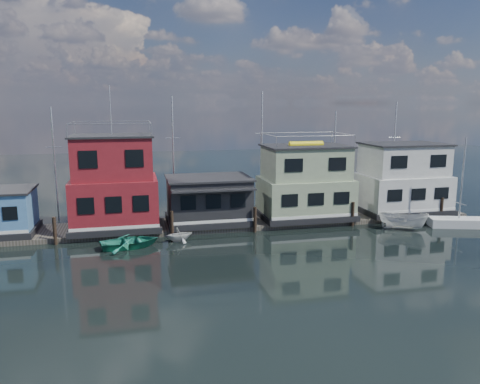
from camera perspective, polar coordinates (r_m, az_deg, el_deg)
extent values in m
plane|color=black|center=(30.80, 0.76, -9.78)|extent=(160.00, 160.00, 0.00)
cube|color=#595147|center=(41.96, -3.13, -3.89)|extent=(48.00, 5.00, 0.40)
cube|color=black|center=(41.32, -14.85, -3.83)|extent=(7.40, 5.90, 0.50)
cube|color=maroon|center=(40.85, -14.99, -0.95)|extent=(7.00, 5.50, 3.74)
cube|color=maroon|center=(40.30, -15.24, 4.07)|extent=(6.30, 4.95, 3.46)
cube|color=black|center=(40.14, -15.37, 6.63)|extent=(6.65, 5.23, 0.16)
cylinder|color=silver|center=(40.06, -15.52, 9.60)|extent=(0.08, 0.08, 4.00)
cube|color=black|center=(41.77, -3.81, -3.33)|extent=(7.40, 5.40, 0.50)
cube|color=black|center=(41.34, -3.84, -0.71)|extent=(7.00, 5.00, 3.40)
cube|color=black|center=(41.02, -3.87, 1.73)|extent=(7.30, 5.30, 0.16)
cube|color=black|center=(38.40, -3.20, 0.22)|extent=(7.00, 1.20, 0.12)
cube|color=black|center=(44.05, 7.84, -2.67)|extent=(8.40, 5.90, 0.50)
cube|color=#91A27D|center=(43.66, 7.90, -0.36)|extent=(8.00, 5.50, 3.12)
cube|color=#91A27D|center=(43.19, 8.00, 3.55)|extent=(7.20, 4.95, 2.88)
cube|color=black|center=(43.03, 8.06, 5.56)|extent=(7.60, 5.23, 0.16)
cylinder|color=yellow|center=(43.01, 8.06, 5.78)|extent=(3.20, 0.56, 0.56)
cube|color=black|center=(48.44, 18.98, -1.93)|extent=(8.40, 5.90, 0.50)
cube|color=silver|center=(48.10, 19.11, 0.17)|extent=(8.00, 5.50, 3.12)
cube|color=silver|center=(47.67, 19.33, 3.72)|extent=(7.20, 4.95, 2.88)
cube|color=black|center=(47.52, 19.45, 5.54)|extent=(7.60, 5.23, 0.16)
cylinder|color=#2D2116|center=(38.95, -21.65, -4.44)|extent=(0.28, 0.28, 2.20)
cylinder|color=#2D2116|center=(38.57, -8.30, -3.93)|extent=(0.28, 0.28, 2.20)
cylinder|color=#2D2116|center=(39.70, 1.83, -3.39)|extent=(0.28, 0.28, 2.20)
cylinder|color=#2D2116|center=(42.83, 13.57, -2.64)|extent=(0.28, 0.28, 2.20)
cylinder|color=#2D2116|center=(47.48, 23.35, -1.93)|extent=(0.28, 0.28, 2.20)
cylinder|color=silver|center=(46.90, -21.64, 3.20)|extent=(0.16, 0.16, 10.50)
cylinder|color=silver|center=(46.74, -21.77, 5.12)|extent=(1.40, 0.06, 0.06)
cylinder|color=silver|center=(46.45, -8.13, 4.41)|extent=(0.16, 0.16, 11.50)
cylinder|color=silver|center=(46.30, -8.19, 6.53)|extent=(1.40, 0.06, 0.06)
cylinder|color=silver|center=(48.02, 2.66, 5.01)|extent=(0.16, 0.16, 12.00)
cylinder|color=silver|center=(47.87, 2.68, 7.15)|extent=(1.40, 0.06, 0.06)
cylinder|color=silver|center=(50.85, 11.39, 4.00)|extent=(0.16, 0.16, 10.00)
cylinder|color=silver|center=(50.70, 11.46, 5.68)|extent=(1.40, 0.06, 0.06)
cylinder|color=silver|center=(54.05, 18.22, 4.59)|extent=(0.16, 0.16, 11.00)
cylinder|color=silver|center=(53.91, 18.32, 6.34)|extent=(1.40, 0.06, 0.06)
imported|color=beige|center=(37.54, -7.46, -5.13)|extent=(2.63, 2.40, 1.17)
cube|color=white|center=(45.91, 25.10, -3.39)|extent=(5.28, 3.04, 0.78)
cylinder|color=silver|center=(45.18, 25.49, 1.49)|extent=(0.12, 0.12, 7.13)
cube|color=silver|center=(45.55, 25.27, -1.28)|extent=(0.50, 1.51, 0.05)
imported|color=silver|center=(43.03, 19.29, -3.32)|extent=(4.26, 3.50, 1.57)
imported|color=#25876D|center=(36.67, -13.28, -5.92)|extent=(4.91, 3.90, 0.91)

